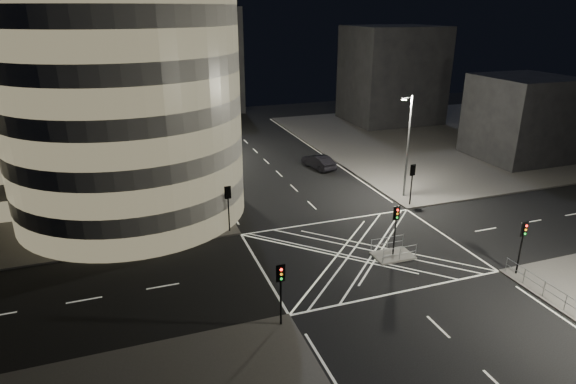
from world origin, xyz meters
name	(u,v)px	position (x,y,z in m)	size (l,w,h in m)	color
ground	(360,252)	(0.00, 0.00, 0.00)	(120.00, 120.00, 0.00)	black
sidewalk_far_left	(5,182)	(-29.00, 27.00, 0.07)	(42.00, 42.00, 0.15)	#4D4A48
sidewalk_far_right	(452,137)	(29.00, 27.00, 0.07)	(42.00, 42.00, 0.15)	#4D4A48
central_island	(393,256)	(2.00, -1.50, 0.07)	(3.00, 2.00, 0.15)	slate
office_tower_curved	(63,69)	(-20.74, 18.74, 12.65)	(30.00, 29.00, 27.20)	gray
office_block_rear	(68,61)	(-22.00, 42.00, 11.15)	(24.00, 16.00, 22.00)	gray
building_right_far	(392,74)	(26.00, 40.00, 7.65)	(14.00, 12.00, 15.00)	black
building_right_near	(521,118)	(30.00, 16.00, 5.15)	(10.00, 10.00, 10.00)	black
building_far_end	(188,61)	(-4.00, 58.00, 9.00)	(18.00, 8.00, 18.00)	black
tree_a	(202,176)	(-10.50, 9.00, 4.48)	(4.92, 4.92, 7.17)	black
tree_b	(191,158)	(-10.50, 15.00, 4.38)	(4.03, 4.03, 6.56)	black
tree_c	(182,142)	(-10.50, 21.00, 4.40)	(4.39, 4.39, 6.78)	black
tree_d	(175,125)	(-10.50, 27.00, 4.98)	(5.57, 5.57, 8.04)	black
tree_e	(169,119)	(-10.50, 33.00, 4.37)	(4.42, 4.42, 6.77)	black
traffic_signal_fl	(228,200)	(-8.80, 6.80, 2.91)	(0.55, 0.22, 4.00)	black
traffic_signal_nl	(281,284)	(-8.80, -6.80, 2.91)	(0.55, 0.22, 4.00)	black
traffic_signal_fr	(412,177)	(8.80, 6.80, 2.91)	(0.55, 0.22, 4.00)	black
traffic_signal_nr	(523,238)	(8.80, -6.80, 2.91)	(0.55, 0.22, 4.00)	black
traffic_signal_island	(396,222)	(2.00, -1.50, 2.91)	(0.55, 0.22, 4.00)	black
street_lamp_left_near	(207,154)	(-9.44, 12.00, 5.54)	(1.25, 0.25, 10.00)	slate
street_lamp_left_far	(180,114)	(-9.44, 30.00, 5.54)	(1.25, 0.25, 10.00)	slate
street_lamp_right_far	(408,143)	(9.44, 9.00, 5.54)	(1.25, 0.25, 10.00)	slate
railing_island_south	(400,254)	(2.00, -2.40, 0.70)	(2.80, 0.06, 1.10)	slate
railing_island_north	(387,243)	(2.00, -0.60, 0.70)	(2.80, 0.06, 1.10)	slate
sedan	(319,162)	(5.02, 20.34, 0.81)	(1.72, 4.92, 1.62)	black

